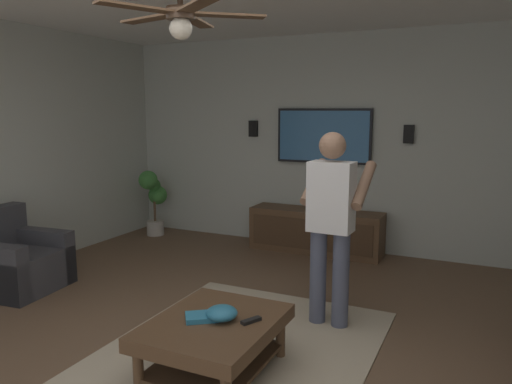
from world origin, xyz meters
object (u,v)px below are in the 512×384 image
remote_white (205,316)px  book (202,317)px  tv (323,136)px  wall_speaker_right (253,129)px  armchair (14,262)px  bowl (222,313)px  potted_plant_tall (154,195)px  media_console (316,231)px  wall_speaker_left (409,134)px  vase_round (334,203)px  person_standing (331,218)px  remote_black (251,321)px  ceiling_fan (181,17)px  coffee_table (214,334)px

remote_white → book: 0.03m
tv → wall_speaker_right: tv is taller
armchair → remote_white: 2.68m
remote_white → bowl: bearing=155.1°
armchair → potted_plant_tall: size_ratio=0.92×
media_console → wall_speaker_left: (0.25, -1.06, 1.25)m
tv → remote_white: 3.60m
tv → bowl: size_ratio=5.80×
vase_round → book: bearing=-179.5°
armchair → person_standing: 3.27m
armchair → book: size_ratio=4.03×
media_console → remote_black: size_ratio=11.33×
bowl → wall_speaker_right: 3.85m
armchair → book: 2.68m
wall_speaker_left → ceiling_fan: size_ratio=0.19×
potted_plant_tall → wall_speaker_left: (0.41, -3.49, 0.94)m
armchair → bowl: 2.80m
armchair → vase_round: bearing=39.7°
person_standing → book: 1.39m
vase_round → wall_speaker_right: (0.23, 1.24, 0.90)m
armchair → wall_speaker_left: bearing=34.1°
vase_round → ceiling_fan: size_ratio=0.19×
book → media_console: bearing=-121.6°
tv → wall_speaker_left: 1.06m
vase_round → wall_speaker_right: wall_speaker_right is taller
coffee_table → potted_plant_tall: 4.11m
remote_white → vase_round: bearing=-124.0°
remote_white → ceiling_fan: bearing=-74.6°
armchair → tv: (2.84, -2.35, 1.21)m
bowl → wall_speaker_left: bearing=-11.2°
person_standing → remote_white: size_ratio=10.93×
person_standing → potted_plant_tall: bearing=62.0°
armchair → remote_black: armchair is taller
coffee_table → remote_black: 0.28m
tv → wall_speaker_left: (0.01, -1.06, 0.04)m
potted_plant_tall → book: size_ratio=4.37×
media_console → vase_round: size_ratio=7.73×
coffee_table → vase_round: 3.23m
book → wall_speaker_left: wall_speaker_left is taller
wall_speaker_right → ceiling_fan: bearing=-163.1°
vase_round → armchair: bearing=135.5°
coffee_table → vase_round: (3.21, 0.10, 0.36)m
coffee_table → potted_plant_tall: (3.03, 2.76, 0.30)m
tv → wall_speaker_right: (0.01, 1.01, 0.08)m
media_console → remote_black: media_console is taller
armchair → coffee_table: size_ratio=0.89×
tv → potted_plant_tall: size_ratio=1.30×
vase_round → wall_speaker_right: 1.55m
person_standing → wall_speaker_right: 3.00m
bowl → book: 0.14m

